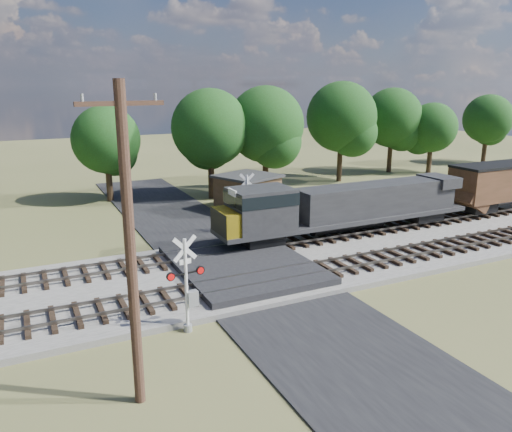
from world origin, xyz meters
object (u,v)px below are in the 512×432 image
crossing_signal_far (246,209)px  utility_pole (130,244)px  crossing_signal_near (188,292)px  equipment_shed (248,193)px

crossing_signal_far → utility_pole: 19.72m
crossing_signal_near → equipment_shed: (10.97, 17.84, -0.24)m
crossing_signal_far → utility_pole: (-11.12, -15.87, 3.67)m
utility_pole → equipment_shed: utility_pole is taller
crossing_signal_near → equipment_shed: size_ratio=0.74×
utility_pole → equipment_shed: (13.98, 21.76, -3.93)m
crossing_signal_near → equipment_shed: bearing=51.0°
crossing_signal_far → equipment_shed: crossing_signal_far is taller
crossing_signal_far → equipment_shed: (2.86, 5.89, -0.26)m
crossing_signal_near → crossing_signal_far: size_ratio=0.99×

